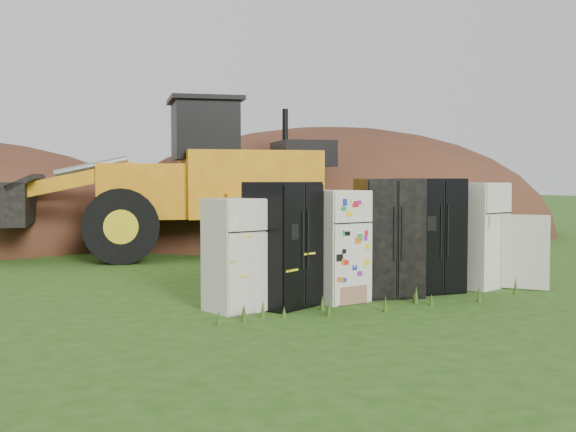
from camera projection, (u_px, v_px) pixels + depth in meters
name	position (u px, v px, depth m)	size (l,w,h in m)	color
ground	(370.00, 298.00, 11.80)	(120.00, 120.00, 0.00)	#2A4C14
fridge_leftmost	(235.00, 255.00, 10.58)	(0.73, 0.70, 1.66)	silver
fridge_black_side	(283.00, 244.00, 10.94)	(0.99, 0.78, 1.90)	black
fridge_sticker	(338.00, 246.00, 11.41)	(0.79, 0.73, 1.76)	white
fridge_dark_mid	(389.00, 238.00, 11.92)	(0.99, 0.81, 1.95)	black
fridge_black_right	(430.00, 235.00, 12.37)	(0.98, 0.81, 1.95)	black
fridge_open_door	(478.00, 235.00, 12.89)	(0.85, 0.78, 1.87)	silver
wheel_loader	(165.00, 177.00, 17.95)	(8.19, 3.32, 3.96)	orange
dirt_mound_right	(336.00, 236.00, 24.60)	(16.52, 12.11, 7.35)	#3E2114
dirt_mound_back	(78.00, 230.00, 27.07)	(16.12, 10.75, 5.09)	#3E2114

